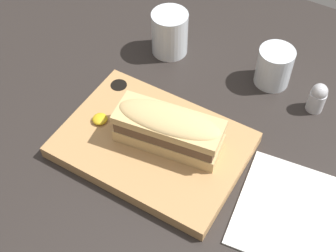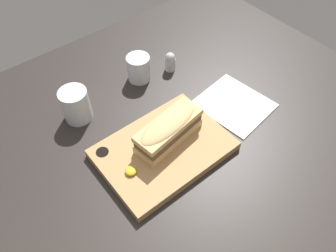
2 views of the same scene
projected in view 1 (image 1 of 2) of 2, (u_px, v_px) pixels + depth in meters
The scene contains 8 objects.
dining_table at pixel (147, 131), 90.56cm from camera, with size 153.35×108.93×2.00cm.
serving_board at pixel (153, 144), 85.60cm from camera, with size 32.99×23.49×2.59cm.
sandwich at pixel (169, 128), 81.25cm from camera, with size 19.79×9.67×7.48cm.
mustard_dollop at pixel (100, 119), 87.07cm from camera, with size 2.86×2.86×1.15cm.
water_glass at pixel (170, 35), 100.46cm from camera, with size 7.84×7.84×9.75cm.
wine_glass at pixel (274, 68), 94.76cm from camera, with size 7.26×7.26×8.21cm.
napkin at pixel (292, 213), 77.94cm from camera, with size 20.24×21.77×0.40cm.
salt_shaker at pixel (318, 97), 90.33cm from camera, with size 3.33×3.33×6.49cm.
Camera 1 is at (32.21, -46.68, 71.72)cm, focal length 50.00 mm.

